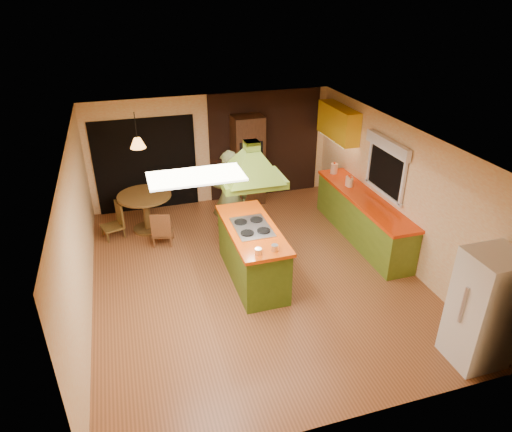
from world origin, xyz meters
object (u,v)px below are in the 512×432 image
object	(u,v)px
refrigerator	(484,309)
canister_large	(334,169)
dining_table	(145,205)
wall_oven	(248,160)
kitchen_island	(252,253)
man	(230,197)

from	to	relation	value
refrigerator	canister_large	size ratio (longest dim) A/B	7.61
dining_table	wall_oven	bearing A→B (deg)	17.20
kitchen_island	refrigerator	bearing A→B (deg)	-49.43
canister_large	man	bearing A→B (deg)	-166.08
refrigerator	canister_large	distance (m)	4.72
kitchen_island	refrigerator	distance (m)	3.64
canister_large	dining_table	bearing A→B (deg)	175.51
man	wall_oven	bearing A→B (deg)	-101.31
man	dining_table	distance (m)	1.86
man	wall_oven	world-z (taller)	wall_oven
refrigerator	dining_table	size ratio (longest dim) A/B	1.55
refrigerator	wall_oven	distance (m)	5.99
kitchen_island	wall_oven	world-z (taller)	wall_oven
kitchen_island	wall_oven	bearing A→B (deg)	75.11
wall_oven	canister_large	xyz separation A→B (m)	(1.65, -1.06, 0.01)
kitchen_island	canister_large	size ratio (longest dim) A/B	9.10
dining_table	canister_large	distance (m)	4.09
wall_oven	canister_large	size ratio (longest dim) A/B	9.27
refrigerator	wall_oven	bearing A→B (deg)	105.27
wall_oven	canister_large	world-z (taller)	wall_oven
kitchen_island	wall_oven	distance (m)	3.18
man	canister_large	distance (m)	2.57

